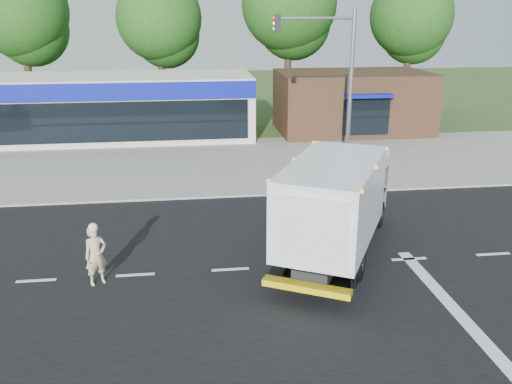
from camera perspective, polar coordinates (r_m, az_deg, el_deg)
The scene contains 11 objects.
ground at distance 18.04m, azimuth 6.90°, elevation -7.59°, with size 120.00×120.00×0.00m, color #385123.
road_asphalt at distance 18.04m, azimuth 6.90°, elevation -7.57°, with size 60.00×14.00×0.02m, color black.
sidewalk at distance 25.47m, azimuth 2.49°, elevation 0.61°, with size 60.00×2.40×0.12m, color gray.
parking_apron at distance 30.98m, azimuth 0.68°, elevation 3.82°, with size 60.00×9.00×0.02m, color gray.
lane_markings at distance 17.26m, azimuth 12.41°, elevation -9.13°, with size 55.20×7.00×0.01m.
ems_box_truck at distance 18.14m, azimuth 8.60°, elevation -0.65°, with size 5.78×8.06×3.48m.
emergency_worker at distance 17.02m, azimuth -16.52°, elevation -6.33°, with size 0.81×0.72×1.98m.
retail_strip_mall at distance 36.40m, azimuth -15.00°, elevation 8.65°, with size 18.00×6.20×4.00m.
brown_storefront at distance 37.82m, azimuth 10.11°, elevation 9.33°, with size 10.00×6.70×4.00m.
traffic_signal_pole at distance 24.34m, azimuth 8.47°, elevation 11.34°, with size 3.51×0.25×8.00m.
background_trees at distance 43.95m, azimuth -3.12°, elevation 17.89°, with size 36.77×7.39×12.10m.
Camera 1 is at (-4.18, -15.66, 7.93)m, focal length 38.00 mm.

